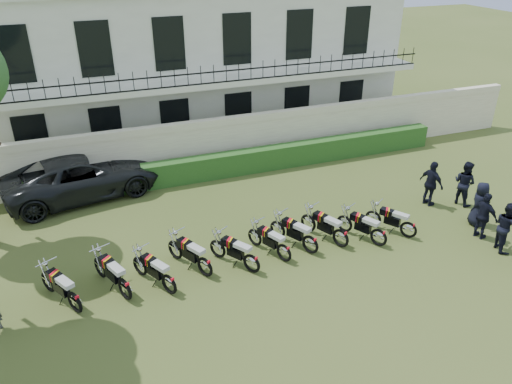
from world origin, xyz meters
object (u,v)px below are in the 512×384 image
at_px(motorcycle_9, 409,226).
at_px(suv, 83,176).
at_px(motorcycle_1, 124,284).
at_px(motorcycle_5, 284,249).
at_px(motorcycle_8, 379,233).
at_px(officer_4, 464,183).
at_px(officer_3, 479,204).
at_px(motorcycle_2, 169,280).
at_px(officer_1, 506,227).
at_px(motorcycle_7, 341,234).
at_px(officer_5, 431,184).
at_px(officer_2, 484,216).
at_px(motorcycle_3, 205,263).
at_px(motorcycle_0, 74,298).
at_px(motorcycle_4, 252,259).
at_px(motorcycle_6, 311,240).

height_order(motorcycle_9, suv, suv).
distance_m(motorcycle_1, motorcycle_5, 4.91).
xyz_separation_m(motorcycle_8, motorcycle_9, (1.22, 0.07, -0.01)).
bearing_deg(motorcycle_5, officer_4, -16.78).
height_order(motorcycle_1, officer_3, officer_3).
height_order(motorcycle_2, officer_1, officer_1).
xyz_separation_m(motorcycle_7, officer_5, (4.58, 1.38, 0.38)).
bearing_deg(officer_3, officer_4, -7.05).
distance_m(officer_2, officer_4, 2.43).
height_order(motorcycle_7, officer_3, officer_3).
xyz_separation_m(motorcycle_3, motorcycle_8, (5.79, -0.42, -0.02)).
bearing_deg(motorcycle_7, officer_2, -37.96).
bearing_deg(motorcycle_1, motorcycle_0, 160.57).
distance_m(motorcycle_7, motorcycle_8, 1.26).
xyz_separation_m(motorcycle_1, motorcycle_2, (1.21, -0.19, -0.03)).
height_order(motorcycle_0, motorcycle_9, motorcycle_0).
height_order(motorcycle_5, officer_1, officer_1).
distance_m(motorcycle_0, officer_3, 13.55).
relative_size(suv, officer_4, 3.40).
xyz_separation_m(motorcycle_0, motorcycle_4, (5.10, -0.00, -0.02)).
height_order(motorcycle_2, officer_4, officer_4).
height_order(motorcycle_0, suv, suv).
bearing_deg(officer_2, officer_1, 177.63).
relative_size(motorcycle_1, officer_1, 1.15).
xyz_separation_m(motorcycle_0, motorcycle_8, (9.52, -0.10, -0.02)).
relative_size(motorcycle_6, suv, 0.31).
bearing_deg(officer_3, motorcycle_8, 104.91).
distance_m(suv, officer_4, 14.63).
xyz_separation_m(suv, officer_4, (13.43, -5.80, 0.05)).
bearing_deg(officer_4, motorcycle_8, 92.31).
xyz_separation_m(motorcycle_0, officer_4, (14.13, 1.31, 0.36)).
bearing_deg(motorcycle_3, motorcycle_7, -28.05).
bearing_deg(motorcycle_2, motorcycle_3, -8.29).
xyz_separation_m(motorcycle_2, officer_2, (10.50, -0.75, 0.34)).
relative_size(motorcycle_0, suv, 0.31).
height_order(motorcycle_0, motorcycle_8, motorcycle_0).
bearing_deg(motorcycle_8, suv, 113.12).
relative_size(motorcycle_6, officer_2, 1.09).
bearing_deg(motorcycle_4, motorcycle_8, -34.45).
relative_size(motorcycle_4, motorcycle_7, 0.91).
bearing_deg(motorcycle_9, motorcycle_2, 147.21).
relative_size(motorcycle_2, motorcycle_5, 1.01).
bearing_deg(motorcycle_5, motorcycle_2, 159.90).
relative_size(motorcycle_5, officer_1, 1.03).
bearing_deg(suv, motorcycle_1, 174.79).
distance_m(motorcycle_9, officer_3, 2.83).
bearing_deg(motorcycle_8, officer_1, -50.62).
bearing_deg(motorcycle_9, officer_1, -66.73).
bearing_deg(motorcycle_6, suv, 106.39).
distance_m(motorcycle_0, motorcycle_4, 5.10).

